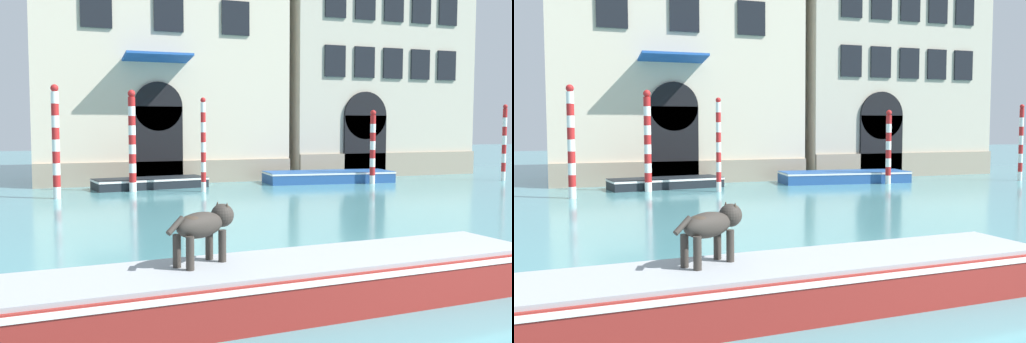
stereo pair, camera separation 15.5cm
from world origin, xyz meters
The scene contains 10 objects.
palazzo_right centered at (10.89, 24.90, 8.77)m, with size 10.14×6.13×17.59m.
boat_foreground centered at (-2.96, 3.57, 0.37)m, with size 8.65×2.25×0.70m.
dog_on_deck centered at (-3.89, 3.79, 1.23)m, with size 1.10×0.77×0.82m.
boat_moored_near_palazzo centered at (-1.60, 20.43, 0.23)m, with size 4.74×2.19×0.42m.
boat_moored_far centered at (6.42, 20.12, 0.27)m, with size 5.95×2.54×0.51m.
mooring_pole_0 centered at (-2.48, 19.34, 2.00)m, with size 0.29×0.29×3.95m.
mooring_pole_1 centered at (7.89, 18.77, 1.64)m, with size 0.25×0.25×3.25m.
mooring_pole_2 centered at (0.10, 18.37, 1.84)m, with size 0.20×0.20×3.65m.
mooring_pole_3 centered at (14.50, 18.04, 1.79)m, with size 0.21×0.21×3.55m.
mooring_pole_4 centered at (-5.34, 18.05, 2.03)m, with size 0.27×0.27×4.01m.
Camera 2 is at (-5.91, -4.11, 2.60)m, focal length 42.00 mm.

